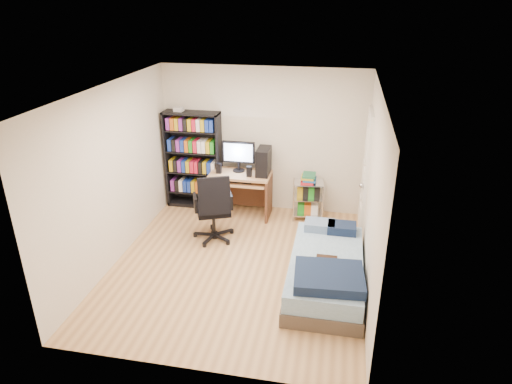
% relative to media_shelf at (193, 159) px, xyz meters
% --- Properties ---
extents(room, '(3.58, 4.08, 2.58)m').
position_rel_media_shelf_xyz_m(room, '(1.21, -1.84, 0.36)').
color(room, tan).
rests_on(room, ground).
extents(media_shelf, '(0.97, 0.32, 1.80)m').
position_rel_media_shelf_xyz_m(media_shelf, '(0.00, 0.00, 0.00)').
color(media_shelf, black).
rests_on(media_shelf, room).
extents(computer_desk, '(1.03, 0.59, 1.29)m').
position_rel_media_shelf_xyz_m(computer_desk, '(1.00, -0.17, -0.19)').
color(computer_desk, tan).
rests_on(computer_desk, room).
extents(office_chair, '(0.86, 0.86, 1.11)m').
position_rel_media_shelf_xyz_m(office_chair, '(0.69, -1.17, -0.53)').
color(office_chair, black).
rests_on(office_chair, room).
extents(wire_cart, '(0.54, 0.41, 0.82)m').
position_rel_media_shelf_xyz_m(wire_cart, '(2.05, -0.14, -0.35)').
color(wire_cart, silver).
rests_on(wire_cart, room).
extents(bed, '(0.96, 1.92, 0.55)m').
position_rel_media_shelf_xyz_m(bed, '(2.47, -2.10, -0.65)').
color(bed, brown).
rests_on(bed, room).
extents(door, '(0.12, 0.80, 2.00)m').
position_rel_media_shelf_xyz_m(door, '(2.94, -0.49, 0.11)').
color(door, white).
rests_on(door, room).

